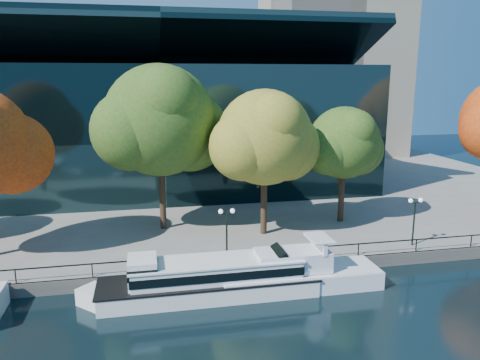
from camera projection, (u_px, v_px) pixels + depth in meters
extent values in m
plane|color=black|center=(242.00, 298.00, 31.80)|extent=(160.00, 160.00, 0.00)
cube|color=slate|center=(190.00, 179.00, 66.61)|extent=(90.00, 67.00, 1.00)
cube|color=#47443F|center=(233.00, 273.00, 34.61)|extent=(90.00, 0.25, 1.00)
cube|color=black|center=(233.00, 253.00, 34.49)|extent=(88.20, 0.08, 0.08)
cube|color=black|center=(233.00, 260.00, 34.60)|extent=(0.07, 0.07, 0.90)
cube|color=black|center=(161.00, 130.00, 59.91)|extent=(50.00, 24.00, 16.00)
cube|color=black|center=(159.00, 52.00, 54.03)|extent=(50.00, 17.14, 7.86)
cube|color=white|center=(209.00, 288.00, 31.99)|extent=(14.66, 3.56, 1.15)
cube|color=black|center=(209.00, 280.00, 31.86)|extent=(14.95, 3.63, 0.13)
cube|color=white|center=(98.00, 298.00, 30.56)|extent=(2.95, 2.95, 1.15)
cube|color=white|center=(216.00, 270.00, 31.82)|extent=(11.43, 2.92, 1.26)
cube|color=black|center=(216.00, 269.00, 31.81)|extent=(11.58, 2.99, 0.58)
cube|color=white|center=(216.00, 261.00, 31.68)|extent=(11.72, 3.06, 0.10)
cube|color=white|center=(143.00, 271.00, 30.79)|extent=(1.88, 2.49, 1.88)
cube|color=black|center=(142.00, 269.00, 30.75)|extent=(1.94, 2.56, 0.73)
cube|color=white|center=(300.00, 279.00, 33.20)|extent=(11.43, 3.27, 1.31)
cube|color=white|center=(220.00, 286.00, 32.09)|extent=(2.50, 2.50, 1.31)
cube|color=white|center=(300.00, 270.00, 33.06)|extent=(11.20, 3.20, 0.09)
cube|color=white|center=(292.00, 260.00, 32.77)|extent=(5.14, 2.45, 1.42)
cube|color=black|center=(272.00, 260.00, 32.46)|extent=(2.25, 2.35, 1.78)
cube|color=white|center=(319.00, 244.00, 32.93)|extent=(0.27, 2.55, 0.87)
cube|color=white|center=(319.00, 238.00, 32.84)|extent=(1.52, 2.55, 0.16)
sphere|color=#9E250C|center=(12.00, 153.00, 36.33)|extent=(6.36, 6.36, 6.36)
cylinder|color=black|center=(162.00, 186.00, 42.43)|extent=(0.56, 0.56, 7.95)
cylinder|color=black|center=(166.00, 152.00, 42.04)|extent=(1.24, 1.89, 3.97)
cylinder|color=black|center=(157.00, 156.00, 41.45)|extent=(1.14, 1.29, 3.55)
sphere|color=#2C4A17|center=(160.00, 120.00, 41.14)|extent=(9.88, 9.88, 9.88)
sphere|color=#2C4A17|center=(189.00, 132.00, 43.35)|extent=(7.41, 7.41, 7.41)
sphere|color=#2C4A17|center=(131.00, 131.00, 39.87)|extent=(6.92, 6.92, 6.92)
sphere|color=#2C4A17|center=(166.00, 102.00, 38.97)|extent=(5.93, 5.93, 5.93)
cylinder|color=black|center=(264.00, 196.00, 41.08)|extent=(0.56, 0.56, 6.90)
cylinder|color=black|center=(269.00, 165.00, 40.79)|extent=(1.12, 1.69, 3.46)
cylinder|color=black|center=(261.00, 169.00, 40.19)|extent=(1.03, 1.17, 3.09)
sphere|color=olive|center=(265.00, 137.00, 39.97)|extent=(8.23, 8.23, 8.23)
sphere|color=olive|center=(286.00, 147.00, 41.81)|extent=(6.17, 6.17, 6.17)
sphere|color=olive|center=(243.00, 147.00, 38.91)|extent=(5.76, 5.76, 5.76)
sphere|color=olive|center=(275.00, 122.00, 38.16)|extent=(4.94, 4.94, 4.94)
cylinder|color=black|center=(342.00, 190.00, 44.83)|extent=(0.56, 0.56, 6.11)
cylinder|color=black|center=(347.00, 165.00, 44.61)|extent=(1.03, 1.53, 3.08)
cylinder|color=black|center=(340.00, 169.00, 44.00)|extent=(0.95, 1.07, 2.75)
sphere|color=#2C4A17|center=(344.00, 143.00, 43.85)|extent=(6.78, 6.78, 6.78)
sphere|color=#2C4A17|center=(357.00, 150.00, 45.37)|extent=(5.09, 5.09, 5.09)
sphere|color=#2C4A17|center=(329.00, 150.00, 42.98)|extent=(4.75, 4.75, 4.75)
sphere|color=#2C4A17|center=(354.00, 132.00, 42.36)|extent=(4.07, 4.07, 4.07)
cylinder|color=black|center=(227.00, 237.00, 35.46)|extent=(0.14, 0.14, 3.60)
cube|color=black|center=(227.00, 214.00, 35.06)|extent=(0.90, 0.06, 0.06)
sphere|color=white|center=(221.00, 211.00, 34.93)|extent=(0.36, 0.36, 0.36)
sphere|color=white|center=(232.00, 211.00, 35.10)|extent=(0.36, 0.36, 0.36)
cylinder|color=black|center=(414.00, 224.00, 38.51)|extent=(0.14, 0.14, 3.60)
cube|color=black|center=(415.00, 203.00, 38.11)|extent=(0.90, 0.06, 0.06)
sphere|color=white|center=(411.00, 201.00, 37.98)|extent=(0.36, 0.36, 0.36)
sphere|color=white|center=(421.00, 200.00, 38.16)|extent=(0.36, 0.36, 0.36)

